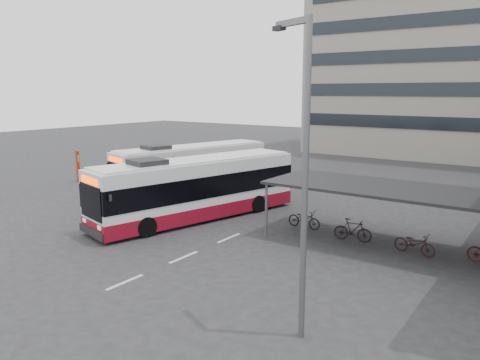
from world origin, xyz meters
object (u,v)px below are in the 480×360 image
Objects in this scene: pedestrian at (179,179)px; lamp_post at (303,163)px; bus_teal at (192,168)px; bus_main at (197,189)px.

lamp_post is (14.52, -11.11, 3.72)m from pedestrian.
bus_main is at bearing -33.44° from bus_teal.
lamp_post is at bearing -107.96° from pedestrian.
lamp_post reaches higher than bus_main.
bus_main reaches higher than bus_teal.
bus_main is 5.99m from pedestrian.
bus_teal is at bearing 161.96° from lamp_post.
bus_main is 1.40× the size of lamp_post.
lamp_post is at bearing -26.93° from bus_teal.
bus_teal is 1.46m from pedestrian.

